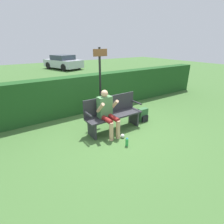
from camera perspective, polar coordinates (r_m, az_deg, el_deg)
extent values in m
plane|color=#426B33|center=(5.26, 0.76, -5.79)|extent=(40.00, 40.00, 0.00)
cube|color=#1E4C1E|center=(6.60, -8.89, 6.04)|extent=(12.00, 0.53, 1.34)
cube|color=#2D2D33|center=(5.06, 0.78, -1.17)|extent=(1.72, 0.48, 0.05)
cube|color=#2D2D33|center=(5.13, -0.61, 2.53)|extent=(1.72, 0.04, 0.52)
cube|color=#2D2D33|center=(4.82, -6.55, -5.73)|extent=(0.06, 0.43, 0.44)
cube|color=#2D2D33|center=(5.58, 7.06, -1.78)|extent=(0.06, 0.43, 0.44)
cylinder|color=#2D2D33|center=(4.58, -7.86, -0.65)|extent=(0.05, 0.43, 0.05)
cylinder|color=#2D2D33|center=(5.46, 8.05, 3.10)|extent=(0.05, 0.43, 0.05)
cube|color=#4C7F4C|center=(4.83, -2.40, 1.70)|extent=(0.40, 0.22, 0.59)
sphere|color=#DBA884|center=(4.72, -2.48, 6.04)|extent=(0.20, 0.20, 0.20)
cylinder|color=maroon|center=(4.68, -1.91, -2.42)|extent=(0.13, 0.50, 0.13)
cylinder|color=maroon|center=(4.79, 0.31, -1.82)|extent=(0.13, 0.50, 0.13)
cylinder|color=#DBA884|center=(4.61, -0.22, -6.40)|extent=(0.11, 0.11, 0.52)
cylinder|color=#DBA884|center=(4.72, 2.00, -5.70)|extent=(0.11, 0.11, 0.52)
cylinder|color=#DBA884|center=(4.59, -3.83, 1.37)|extent=(0.09, 0.35, 0.35)
cylinder|color=#DBA884|center=(4.81, 0.73, 2.40)|extent=(0.09, 0.35, 0.35)
cube|color=#336638|center=(5.87, 9.96, -0.81)|extent=(0.32, 0.18, 0.43)
cube|color=black|center=(5.83, 10.71, -2.16)|extent=(0.24, 0.06, 0.19)
cylinder|color=green|center=(4.47, 4.89, -9.84)|extent=(0.08, 0.08, 0.20)
cylinder|color=#2D66B2|center=(4.41, 4.93, -8.61)|extent=(0.04, 0.04, 0.02)
cylinder|color=black|center=(5.63, -3.85, 8.60)|extent=(0.07, 0.07, 2.31)
cube|color=brown|center=(5.45, -3.87, 18.78)|extent=(0.47, 0.02, 0.21)
cube|color=#B7BCC6|center=(18.09, -15.62, 15.08)|extent=(2.98, 4.20, 0.69)
cube|color=#333D4C|center=(18.04, -15.80, 16.84)|extent=(2.14, 2.25, 0.43)
cylinder|color=black|center=(18.57, -20.07, 14.06)|extent=(0.37, 0.66, 0.64)
cylinder|color=black|center=(19.59, -15.60, 14.91)|extent=(0.37, 0.66, 0.64)
cylinder|color=black|center=(16.65, -15.48, 13.81)|extent=(0.37, 0.66, 0.64)
cylinder|color=black|center=(17.78, -10.80, 14.67)|extent=(0.37, 0.66, 0.64)
sphere|color=silver|center=(4.83, 3.44, -7.79)|extent=(0.11, 0.11, 0.11)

